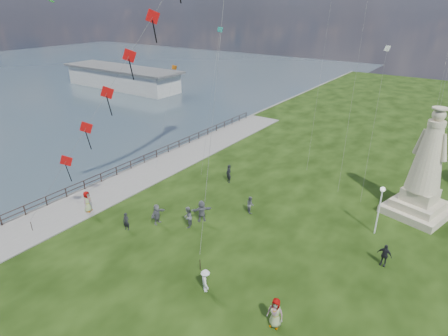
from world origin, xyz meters
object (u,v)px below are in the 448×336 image
Objects in this scene: person_1 at (188,217)px; person_9 at (384,255)px; person_6 at (229,174)px; person_7 at (250,204)px; lamppost at (381,200)px; person_4 at (275,313)px; person_11 at (202,211)px; person_5 at (157,214)px; person_10 at (87,202)px; pier_pavilion at (122,77)px; person_0 at (126,222)px; person_2 at (206,281)px; statue at (424,177)px.

person_9 is (14.33, 4.06, -0.06)m from person_1.
person_7 is (4.93, -3.89, -0.18)m from person_6.
lamppost is 2.15× the size of person_4.
person_7 is 4.41m from person_11.
person_6 reaches higher than person_7.
person_5 is (-13.09, 4.03, -0.07)m from person_4.
person_1 is at bearing 24.76° from person_11.
person_10 reaches higher than person_7.
person_4 is at bearing -34.40° from pier_pavilion.
person_1 is at bearing -157.96° from person_9.
lamppost is at bearing -24.22° from pier_pavilion.
person_4 is at bearing -105.62° from person_9.
lamppost is 24.22m from person_10.
person_4 reaches higher than person_1.
person_10 is at bearing 76.79° from person_7.
person_0 is 0.99× the size of person_7.
pier_pavilion is at bearing 159.73° from person_9.
pier_pavilion is at bearing 139.50° from person_4.
person_7 is 0.90× the size of person_9.
person_9 is (3.67, 9.14, -0.11)m from person_4.
lamppost is at bearing 14.48° from person_0.
person_9 is at bearing -142.53° from person_7.
person_0 is at bearing 141.68° from person_5.
pier_pavilion is 67.46m from person_2.
lamppost is 2.33× the size of person_5.
person_0 is 4.94m from person_1.
person_7 is at bearing -178.16° from person_9.
pier_pavilion is 19.81× the size of person_0.
person_5 is at bearing -91.51° from person_10.
lamppost is 14.97m from person_6.
person_4 is at bearing -115.93° from person_10.
person_6 is at bearing 169.95° from person_9.
lamppost is (-2.12, -5.20, -0.59)m from statue.
person_5 reaches higher than person_7.
person_11 is (4.16, 4.51, 0.20)m from person_0.
lamppost is 15.13m from person_1.
person_0 is 14.58m from person_4.
person_9 is 0.89× the size of person_10.
person_0 is 0.83× the size of person_1.
person_9 is at bearing -26.50° from pier_pavilion.
person_6 is (-16.92, -4.17, -2.63)m from statue.
person_7 is at bearing -163.79° from lamppost.
person_6 reaches higher than person_5.
person_11 is (0.36, 1.35, 0.04)m from person_1.
person_7 is at bearing 31.29° from person_0.
person_0 is 19.51m from person_9.
person_0 is at bearing -75.69° from person_6.
person_10 is at bearing 168.28° from person_4.
person_2 is 0.84× the size of person_10.
person_0 is at bearing -146.56° from lamppost.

